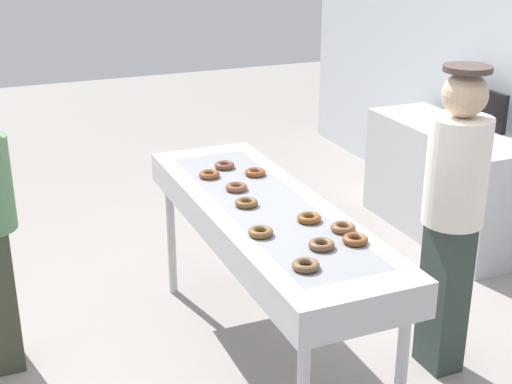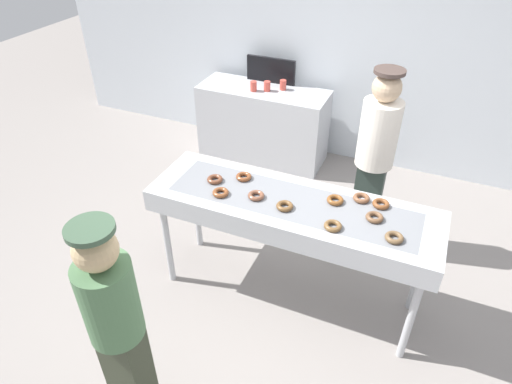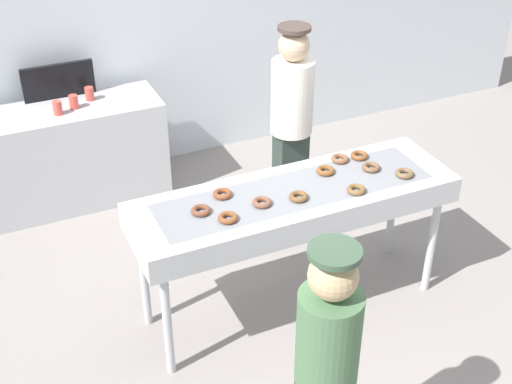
% 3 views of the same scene
% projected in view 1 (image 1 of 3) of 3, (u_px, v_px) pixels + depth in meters
% --- Properties ---
extents(ground_plane, '(16.00, 16.00, 0.00)m').
position_uv_depth(ground_plane, '(264.00, 359.00, 4.23)').
color(ground_plane, gray).
extents(fryer_conveyor, '(2.18, 0.66, 0.98)m').
position_uv_depth(fryer_conveyor, '(265.00, 221.00, 3.91)').
color(fryer_conveyor, '#B7BABF').
rests_on(fryer_conveyor, ground).
extents(chocolate_donut_0, '(0.17, 0.17, 0.03)m').
position_uv_depth(chocolate_donut_0, '(209.00, 175.00, 4.28)').
color(chocolate_donut_0, brown).
rests_on(chocolate_donut_0, fryer_conveyor).
extents(chocolate_donut_1, '(0.17, 0.17, 0.03)m').
position_uv_depth(chocolate_donut_1, '(309.00, 218.00, 3.67)').
color(chocolate_donut_1, brown).
rests_on(chocolate_donut_1, fryer_conveyor).
extents(chocolate_donut_2, '(0.17, 0.17, 0.03)m').
position_uv_depth(chocolate_donut_2, '(225.00, 165.00, 4.43)').
color(chocolate_donut_2, brown).
rests_on(chocolate_donut_2, fryer_conveyor).
extents(chocolate_donut_3, '(0.17, 0.17, 0.03)m').
position_uv_depth(chocolate_donut_3, '(246.00, 203.00, 3.86)').
color(chocolate_donut_3, brown).
rests_on(chocolate_donut_3, fryer_conveyor).
extents(chocolate_donut_4, '(0.16, 0.16, 0.03)m').
position_uv_depth(chocolate_donut_4, '(255.00, 172.00, 4.31)').
color(chocolate_donut_4, brown).
rests_on(chocolate_donut_4, fryer_conveyor).
extents(chocolate_donut_5, '(0.17, 0.17, 0.03)m').
position_uv_depth(chocolate_donut_5, '(261.00, 232.00, 3.50)').
color(chocolate_donut_5, brown).
rests_on(chocolate_donut_5, fryer_conveyor).
extents(chocolate_donut_6, '(0.17, 0.17, 0.03)m').
position_uv_depth(chocolate_donut_6, '(306.00, 265.00, 3.17)').
color(chocolate_donut_6, brown).
rests_on(chocolate_donut_6, fryer_conveyor).
extents(chocolate_donut_7, '(0.17, 0.17, 0.03)m').
position_uv_depth(chocolate_donut_7, '(236.00, 187.00, 4.08)').
color(chocolate_donut_7, brown).
rests_on(chocolate_donut_7, fryer_conveyor).
extents(chocolate_donut_8, '(0.17, 0.17, 0.03)m').
position_uv_depth(chocolate_donut_8, '(322.00, 245.00, 3.37)').
color(chocolate_donut_8, brown).
rests_on(chocolate_donut_8, fryer_conveyor).
extents(chocolate_donut_9, '(0.14, 0.14, 0.03)m').
position_uv_depth(chocolate_donut_9, '(355.00, 240.00, 3.42)').
color(chocolate_donut_9, brown).
rests_on(chocolate_donut_9, fryer_conveyor).
extents(chocolate_donut_10, '(0.15, 0.15, 0.03)m').
position_uv_depth(chocolate_donut_10, '(343.00, 227.00, 3.55)').
color(chocolate_donut_10, brown).
rests_on(chocolate_donut_10, fryer_conveyor).
extents(worker_baker, '(0.32, 0.32, 1.73)m').
position_uv_depth(worker_baker, '(453.00, 206.00, 3.83)').
color(worker_baker, '#2B3932').
rests_on(worker_baker, ground).
extents(prep_counter, '(1.54, 0.57, 0.89)m').
position_uv_depth(prep_counter, '(447.00, 182.00, 5.74)').
color(prep_counter, '#B7BABF').
rests_on(prep_counter, ground).
extents(paper_cup_0, '(0.07, 0.07, 0.11)m').
position_uv_depth(paper_cup_0, '(436.00, 119.00, 5.59)').
color(paper_cup_0, '#CC4C3F').
rests_on(paper_cup_0, prep_counter).
extents(paper_cup_1, '(0.07, 0.07, 0.11)m').
position_uv_depth(paper_cup_1, '(479.00, 127.00, 5.40)').
color(paper_cup_1, '#CC4C3F').
rests_on(paper_cup_1, prep_counter).
extents(paper_cup_2, '(0.07, 0.07, 0.11)m').
position_uv_depth(paper_cup_2, '(455.00, 123.00, 5.49)').
color(paper_cup_2, '#CC4C3F').
rests_on(paper_cup_2, prep_counter).
extents(menu_display, '(0.60, 0.04, 0.30)m').
position_uv_depth(menu_display, '(479.00, 106.00, 5.61)').
color(menu_display, black).
rests_on(menu_display, prep_counter).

